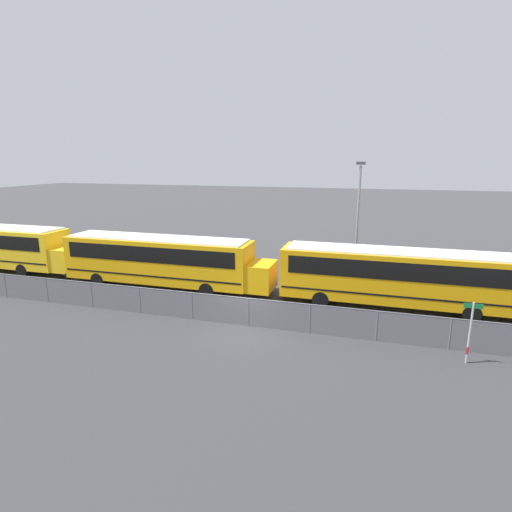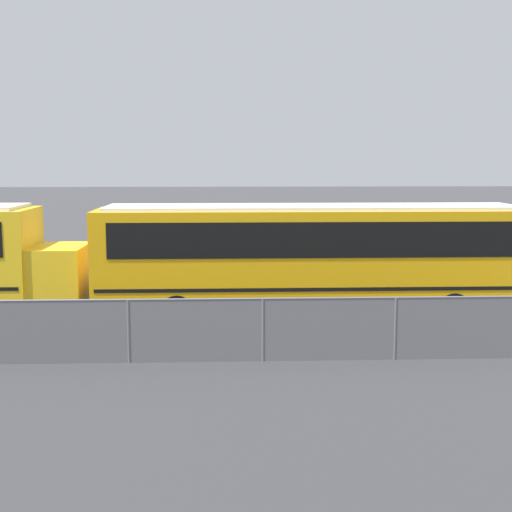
# 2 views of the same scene
# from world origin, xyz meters

# --- Properties ---
(school_bus_3) EXTENTS (13.83, 2.51, 3.26)m
(school_bus_3) POSITION_xyz_m (-7.13, 4.43, 1.92)
(school_bus_3) COLOR #EDA80F
(school_bus_3) RESTS_ON ground_plane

